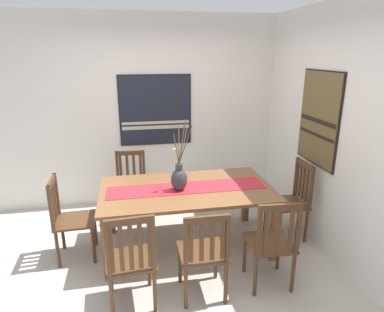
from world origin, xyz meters
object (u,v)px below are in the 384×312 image
object	(u,v)px
centerpiece_vase	(179,178)
chair_1	(292,199)
chair_4	(272,242)
chair_2	(131,259)
chair_5	(203,252)
painting_on_side_wall	(319,119)
chair_0	(131,183)
dining_table	(187,195)
chair_3	(69,217)
painting_on_back_wall	(155,110)

from	to	relation	value
centerpiece_vase	chair_1	world-z (taller)	centerpiece_vase
centerpiece_vase	chair_4	size ratio (longest dim) A/B	0.86
chair_2	chair_5	distance (m)	0.64
chair_1	chair_2	world-z (taller)	chair_1
painting_on_side_wall	chair_0	bearing A→B (deg)	157.04
dining_table	chair_4	world-z (taller)	chair_4
dining_table	painting_on_side_wall	distance (m)	1.73
chair_2	chair_5	size ratio (longest dim) A/B	1.05
dining_table	centerpiece_vase	world-z (taller)	centerpiece_vase
dining_table	painting_on_side_wall	size ratio (longest dim) A/B	1.79
chair_0	chair_1	world-z (taller)	chair_1
dining_table	chair_3	world-z (taller)	chair_3
chair_1	painting_on_back_wall	distance (m)	2.22
chair_3	painting_on_side_wall	xyz separation A→B (m)	(2.81, -0.03, 0.97)
centerpiece_vase	painting_on_side_wall	xyz separation A→B (m)	(1.62, 0.04, 0.58)
chair_1	chair_5	world-z (taller)	chair_1
chair_5	chair_4	bearing A→B (deg)	2.65
chair_3	chair_2	bearing A→B (deg)	-54.72
painting_on_back_wall	painting_on_side_wall	bearing A→B (deg)	-38.01
chair_3	chair_5	world-z (taller)	chair_3
chair_4	chair_5	size ratio (longest dim) A/B	1.04
dining_table	chair_2	world-z (taller)	chair_2
chair_3	chair_4	size ratio (longest dim) A/B	1.00
chair_3	painting_on_back_wall	world-z (taller)	painting_on_back_wall
painting_on_back_wall	painting_on_side_wall	size ratio (longest dim) A/B	0.96
chair_5	painting_on_side_wall	bearing A→B (deg)	29.67
dining_table	chair_4	size ratio (longest dim) A/B	2.05
chair_3	chair_0	bearing A→B (deg)	52.72
centerpiece_vase	chair_0	bearing A→B (deg)	118.82
chair_0	chair_3	bearing A→B (deg)	-127.28
dining_table	chair_1	xyz separation A→B (m)	(1.28, -0.02, -0.14)
chair_2	chair_4	bearing A→B (deg)	2.02
centerpiece_vase	chair_3	xyz separation A→B (m)	(-1.20, 0.07, -0.39)
painting_on_side_wall	chair_4	bearing A→B (deg)	-135.91
centerpiece_vase	painting_on_back_wall	xyz separation A→B (m)	(-0.12, 1.41, 0.51)
chair_4	painting_on_back_wall	size ratio (longest dim) A/B	0.91
painting_on_back_wall	chair_5	bearing A→B (deg)	-84.61
chair_0	chair_5	size ratio (longest dim) A/B	1.00
dining_table	chair_1	world-z (taller)	chair_1
chair_2	painting_on_back_wall	distance (m)	2.46
chair_0	chair_3	size ratio (longest dim) A/B	0.96
chair_1	chair_0	bearing A→B (deg)	154.21
centerpiece_vase	painting_on_back_wall	world-z (taller)	painting_on_back_wall
chair_5	dining_table	bearing A→B (deg)	89.83
dining_table	chair_3	distance (m)	1.30
chair_2	painting_on_side_wall	distance (m)	2.53
chair_0	chair_2	xyz separation A→B (m)	(-0.03, -1.80, 0.02)
chair_5	painting_on_back_wall	bearing A→B (deg)	95.39
chair_4	painting_on_back_wall	xyz separation A→B (m)	(-0.87, 2.20, 0.91)
chair_1	chair_5	xyz separation A→B (m)	(-1.29, -0.86, -0.02)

